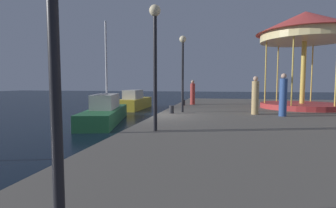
{
  "coord_description": "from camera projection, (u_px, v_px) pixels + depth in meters",
  "views": [
    {
      "loc": [
        3.07,
        -12.12,
        2.33
      ],
      "look_at": [
        -0.02,
        3.17,
        1.07
      ],
      "focal_mm": 27.54,
      "sensor_mm": 36.0,
      "label": 1
    }
  ],
  "objects": [
    {
      "name": "person_near_carousel",
      "position": [
        255.0,
        96.0,
        12.64
      ],
      "size": [
        0.34,
        0.34,
        1.87
      ],
      "color": "tan",
      "rests_on": "quay_dock"
    },
    {
      "name": "carousel",
      "position": [
        305.0,
        36.0,
        15.43
      ],
      "size": [
        5.62,
        5.62,
        5.8
      ],
      "color": "#B23333",
      "rests_on": "quay_dock"
    },
    {
      "name": "sailboat_green",
      "position": [
        105.0,
        112.0,
        15.33
      ],
      "size": [
        3.25,
        6.94,
        6.07
      ],
      "color": "#236638",
      "rests_on": "ground"
    },
    {
      "name": "motorboat_yellow",
      "position": [
        135.0,
        102.0,
        23.27
      ],
      "size": [
        1.77,
        5.59,
        1.73
      ],
      "color": "gold",
      "rests_on": "ground"
    },
    {
      "name": "person_by_the_water",
      "position": [
        283.0,
        96.0,
        11.9
      ],
      "size": [
        0.34,
        0.34,
        1.98
      ],
      "color": "#2D4C8C",
      "rests_on": "quay_dock"
    },
    {
      "name": "ground_plane",
      "position": [
        156.0,
        131.0,
        12.63
      ],
      "size": [
        120.0,
        120.0,
        0.0
      ],
      "primitive_type": "plane",
      "color": "black"
    },
    {
      "name": "bollard_north",
      "position": [
        183.0,
        102.0,
        17.8
      ],
      "size": [
        0.24,
        0.24,
        0.4
      ],
      "primitive_type": "cylinder",
      "color": "#2D2D33",
      "rests_on": "quay_dock"
    },
    {
      "name": "person_mid_promenade",
      "position": [
        193.0,
        93.0,
        18.48
      ],
      "size": [
        0.34,
        0.34,
        1.75
      ],
      "color": "#B23833",
      "rests_on": "quay_dock"
    },
    {
      "name": "bollard_south",
      "position": [
        172.0,
        109.0,
        13.12
      ],
      "size": [
        0.24,
        0.24,
        0.4
      ],
      "primitive_type": "cylinder",
      "color": "#2D2D33",
      "rests_on": "quay_dock"
    },
    {
      "name": "quay_dock",
      "position": [
        307.0,
        127.0,
        11.25
      ],
      "size": [
        13.67,
        27.67,
        0.8
      ],
      "primitive_type": "cube",
      "color": "#5B564F",
      "rests_on": "ground"
    },
    {
      "name": "lamp_post_far_end",
      "position": [
        183.0,
        60.0,
        13.48
      ],
      "size": [
        0.36,
        0.36,
        4.0
      ],
      "color": "black",
      "rests_on": "quay_dock"
    },
    {
      "name": "lamp_post_mid_promenade",
      "position": [
        155.0,
        45.0,
        8.09
      ],
      "size": [
        0.36,
        0.36,
        3.97
      ],
      "color": "black",
      "rests_on": "quay_dock"
    }
  ]
}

